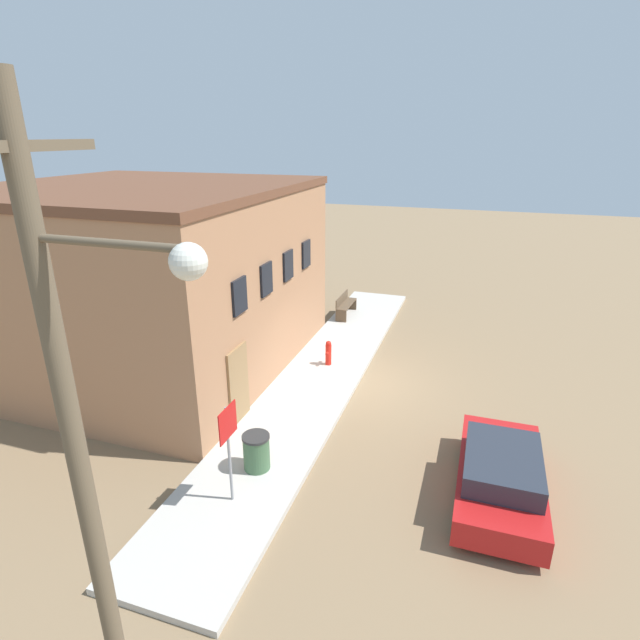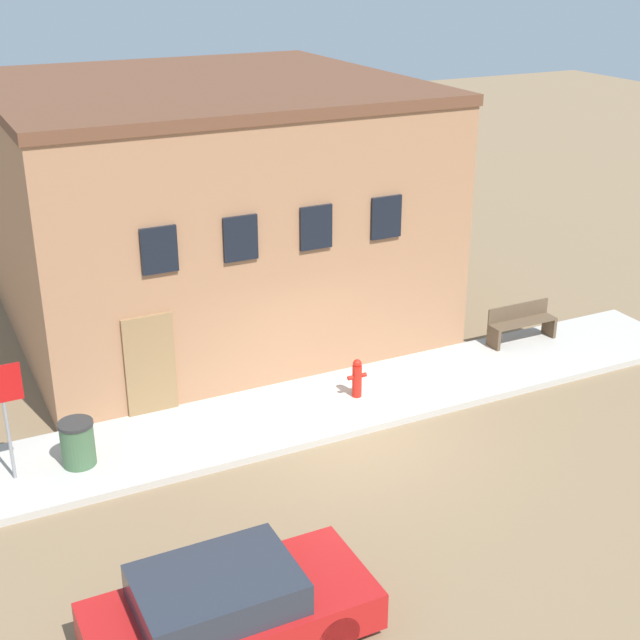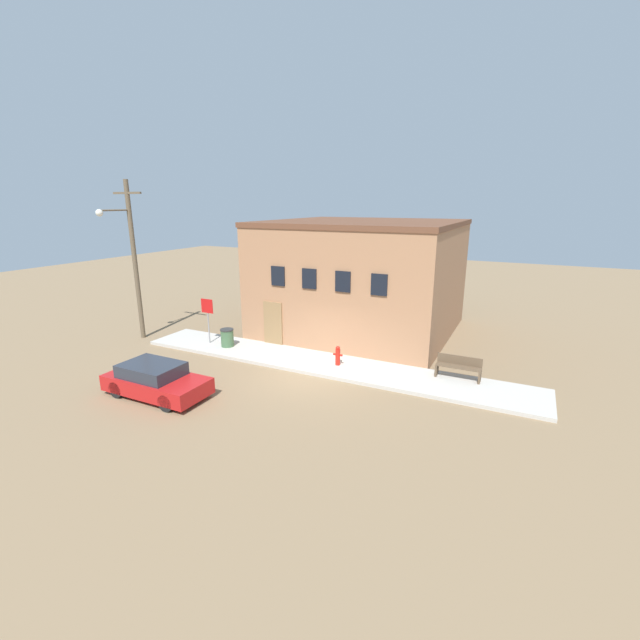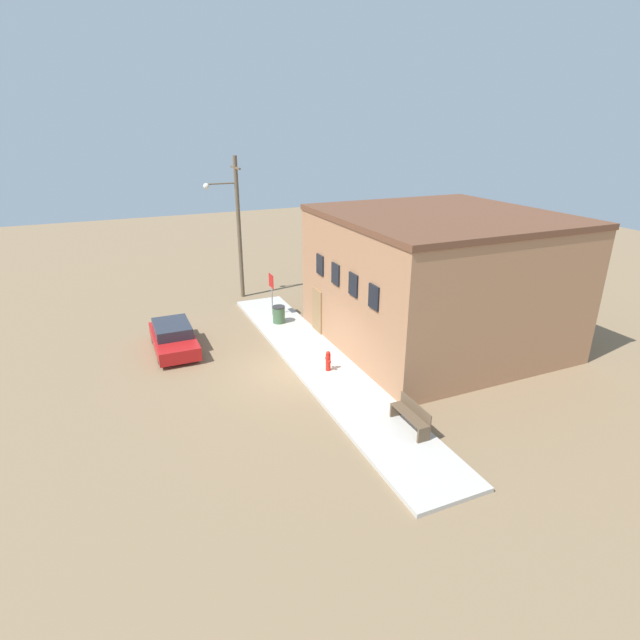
{
  "view_description": "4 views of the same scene",
  "coord_description": "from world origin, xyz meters",
  "px_view_note": "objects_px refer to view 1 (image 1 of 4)",
  "views": [
    {
      "loc": [
        -13.48,
        -3.21,
        7.27
      ],
      "look_at": [
        -0.13,
        1.24,
        2.0
      ],
      "focal_mm": 28.0,
      "sensor_mm": 36.0,
      "label": 1
    },
    {
      "loc": [
        -7.13,
        -13.03,
        8.75
      ],
      "look_at": [
        -0.13,
        1.24,
        2.0
      ],
      "focal_mm": 50.0,
      "sensor_mm": 36.0,
      "label": 2
    },
    {
      "loc": [
        7.47,
        -14.2,
        6.74
      ],
      "look_at": [
        -0.13,
        1.24,
        2.0
      ],
      "focal_mm": 24.0,
      "sensor_mm": 36.0,
      "label": 3
    },
    {
      "loc": [
        16.9,
        -6.19,
        9.3
      ],
      "look_at": [
        -0.13,
        1.24,
        2.0
      ],
      "focal_mm": 28.0,
      "sensor_mm": 36.0,
      "label": 4
    }
  ],
  "objects_px": {
    "stop_sign": "(228,436)",
    "utility_pole": "(84,441)",
    "bench": "(345,305)",
    "trash_bin": "(256,452)",
    "parked_car": "(500,475)",
    "fire_hydrant": "(328,353)"
  },
  "relations": [
    {
      "from": "bench",
      "to": "utility_pole",
      "type": "relative_size",
      "value": 0.22
    },
    {
      "from": "fire_hydrant",
      "to": "trash_bin",
      "type": "xyz_separation_m",
      "value": [
        -5.68,
        -0.09,
        0.01
      ]
    },
    {
      "from": "trash_bin",
      "to": "utility_pole",
      "type": "distance_m",
      "value": 6.3
    },
    {
      "from": "trash_bin",
      "to": "parked_car",
      "type": "relative_size",
      "value": 0.22
    },
    {
      "from": "fire_hydrant",
      "to": "parked_car",
      "type": "xyz_separation_m",
      "value": [
        -4.8,
        -5.29,
        0.01
      ]
    },
    {
      "from": "parked_car",
      "to": "bench",
      "type": "bearing_deg",
      "value": 32.38
    },
    {
      "from": "bench",
      "to": "trash_bin",
      "type": "distance_m",
      "value": 10.47
    },
    {
      "from": "fire_hydrant",
      "to": "trash_bin",
      "type": "bearing_deg",
      "value": -179.05
    },
    {
      "from": "utility_pole",
      "to": "parked_car",
      "type": "height_order",
      "value": "utility_pole"
    },
    {
      "from": "stop_sign",
      "to": "trash_bin",
      "type": "distance_m",
      "value": 1.57
    },
    {
      "from": "utility_pole",
      "to": "parked_car",
      "type": "distance_m",
      "value": 8.38
    },
    {
      "from": "fire_hydrant",
      "to": "utility_pole",
      "type": "distance_m",
      "value": 11.39
    },
    {
      "from": "bench",
      "to": "trash_bin",
      "type": "bearing_deg",
      "value": -175.26
    },
    {
      "from": "parked_car",
      "to": "fire_hydrant",
      "type": "bearing_deg",
      "value": 47.76
    },
    {
      "from": "fire_hydrant",
      "to": "parked_car",
      "type": "relative_size",
      "value": 0.22
    },
    {
      "from": "stop_sign",
      "to": "bench",
      "type": "height_order",
      "value": "stop_sign"
    },
    {
      "from": "utility_pole",
      "to": "parked_car",
      "type": "xyz_separation_m",
      "value": [
        5.95,
        -4.61,
        -3.68
      ]
    },
    {
      "from": "bench",
      "to": "utility_pole",
      "type": "distance_m",
      "value": 16.0
    },
    {
      "from": "stop_sign",
      "to": "utility_pole",
      "type": "height_order",
      "value": "utility_pole"
    },
    {
      "from": "bench",
      "to": "parked_car",
      "type": "relative_size",
      "value": 0.44
    },
    {
      "from": "utility_pole",
      "to": "bench",
      "type": "bearing_deg",
      "value": 5.35
    },
    {
      "from": "stop_sign",
      "to": "utility_pole",
      "type": "distance_m",
      "value": 4.77
    }
  ]
}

